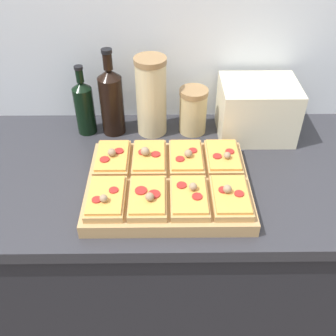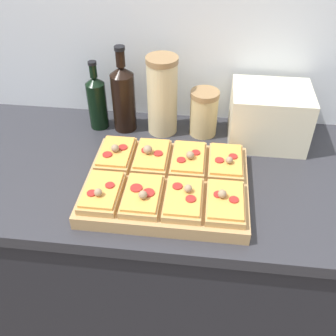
{
  "view_description": "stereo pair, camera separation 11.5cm",
  "coord_description": "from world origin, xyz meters",
  "px_view_note": "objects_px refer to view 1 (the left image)",
  "views": [
    {
      "loc": [
        -0.03,
        -0.64,
        1.72
      ],
      "look_at": [
        -0.02,
        0.25,
        0.99
      ],
      "focal_mm": 42.0,
      "sensor_mm": 36.0,
      "label": 1
    },
    {
      "loc": [
        0.09,
        -0.64,
        1.72
      ],
      "look_at": [
        -0.02,
        0.25,
        0.99
      ],
      "focal_mm": 42.0,
      "sensor_mm": 36.0,
      "label": 2
    }
  ],
  "objects_px": {
    "olive_oil_bottle": "(84,106)",
    "toaster_oven": "(257,110)",
    "cutting_board": "(168,185)",
    "grain_jar_tall": "(151,96)",
    "grain_jar_short": "(193,111)",
    "wine_bottle": "(112,100)"
  },
  "relations": [
    {
      "from": "grain_jar_short",
      "to": "toaster_oven",
      "type": "xyz_separation_m",
      "value": [
        0.22,
        -0.02,
        0.01
      ]
    },
    {
      "from": "olive_oil_bottle",
      "to": "grain_jar_tall",
      "type": "height_order",
      "value": "grain_jar_tall"
    },
    {
      "from": "grain_jar_tall",
      "to": "cutting_board",
      "type": "bearing_deg",
      "value": -80.42
    },
    {
      "from": "cutting_board",
      "to": "toaster_oven",
      "type": "xyz_separation_m",
      "value": [
        0.31,
        0.3,
        0.08
      ]
    },
    {
      "from": "olive_oil_bottle",
      "to": "grain_jar_tall",
      "type": "xyz_separation_m",
      "value": [
        0.23,
        0.0,
        0.04
      ]
    },
    {
      "from": "grain_jar_short",
      "to": "toaster_oven",
      "type": "distance_m",
      "value": 0.22
    },
    {
      "from": "olive_oil_bottle",
      "to": "toaster_oven",
      "type": "bearing_deg",
      "value": -1.76
    },
    {
      "from": "grain_jar_tall",
      "to": "toaster_oven",
      "type": "distance_m",
      "value": 0.36
    },
    {
      "from": "grain_jar_tall",
      "to": "grain_jar_short",
      "type": "xyz_separation_m",
      "value": [
        0.14,
        0.0,
        -0.06
      ]
    },
    {
      "from": "olive_oil_bottle",
      "to": "grain_jar_tall",
      "type": "relative_size",
      "value": 0.9
    },
    {
      "from": "wine_bottle",
      "to": "olive_oil_bottle",
      "type": "bearing_deg",
      "value": -180.0
    },
    {
      "from": "cutting_board",
      "to": "toaster_oven",
      "type": "bearing_deg",
      "value": 44.27
    },
    {
      "from": "cutting_board",
      "to": "grain_jar_short",
      "type": "distance_m",
      "value": 0.34
    },
    {
      "from": "cutting_board",
      "to": "olive_oil_bottle",
      "type": "relative_size",
      "value": 1.88
    },
    {
      "from": "cutting_board",
      "to": "grain_jar_short",
      "type": "xyz_separation_m",
      "value": [
        0.09,
        0.32,
        0.06
      ]
    },
    {
      "from": "olive_oil_bottle",
      "to": "grain_jar_short",
      "type": "distance_m",
      "value": 0.38
    },
    {
      "from": "cutting_board",
      "to": "grain_jar_tall",
      "type": "distance_m",
      "value": 0.34
    },
    {
      "from": "olive_oil_bottle",
      "to": "toaster_oven",
      "type": "xyz_separation_m",
      "value": [
        0.59,
        -0.02,
        -0.01
      ]
    },
    {
      "from": "olive_oil_bottle",
      "to": "toaster_oven",
      "type": "distance_m",
      "value": 0.59
    },
    {
      "from": "cutting_board",
      "to": "olive_oil_bottle",
      "type": "distance_m",
      "value": 0.43
    },
    {
      "from": "grain_jar_short",
      "to": "toaster_oven",
      "type": "relative_size",
      "value": 0.59
    },
    {
      "from": "olive_oil_bottle",
      "to": "toaster_oven",
      "type": "height_order",
      "value": "olive_oil_bottle"
    }
  ]
}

